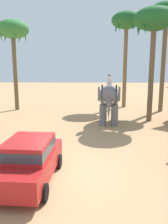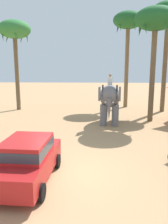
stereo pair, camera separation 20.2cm
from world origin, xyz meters
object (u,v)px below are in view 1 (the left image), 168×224
car_sedan_foreground (30,159)px  palm_tree_near_hut (166,16)px  palm_tree_behind_elephant (13,32)px  palm_tree_left_of_road (154,23)px  palm_tree_far_back (126,24)px  elephant_with_mahout (109,98)px

car_sedan_foreground → palm_tree_near_hut: size_ratio=0.40×
palm_tree_behind_elephant → palm_tree_left_of_road: size_ratio=1.01×
palm_tree_behind_elephant → palm_tree_far_back: 11.70m
elephant_with_mahout → palm_tree_left_of_road: bearing=17.9°
car_sedan_foreground → elephant_with_mahout: 10.14m
car_sedan_foreground → elephant_with_mahout: size_ratio=1.06×
elephant_with_mahout → palm_tree_near_hut: (5.62, 5.44, 7.10)m
elephant_with_mahout → palm_tree_behind_elephant: 12.24m
palm_tree_far_back → elephant_with_mahout: bearing=-106.0°
elephant_with_mahout → palm_tree_near_hut: bearing=44.1°
car_sedan_foreground → palm_tree_left_of_road: palm_tree_left_of_road is taller
palm_tree_behind_elephant → elephant_with_mahout: bearing=-31.9°
palm_tree_left_of_road → palm_tree_behind_elephant: bearing=159.9°
palm_tree_near_hut → palm_tree_far_back: palm_tree_near_hut is taller
elephant_with_mahout → palm_tree_left_of_road: (3.41, 1.10, 5.71)m
palm_tree_behind_elephant → palm_tree_near_hut: (14.79, -0.26, 1.32)m
elephant_with_mahout → palm_tree_far_back: 10.73m
palm_tree_behind_elephant → palm_tree_left_of_road: palm_tree_behind_elephant is taller
palm_tree_near_hut → car_sedan_foreground: bearing=-122.0°
palm_tree_left_of_road → palm_tree_far_back: size_ratio=0.88×
car_sedan_foreground → palm_tree_far_back: bearing=71.1°
car_sedan_foreground → palm_tree_behind_elephant: (-5.51, 15.10, 6.84)m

